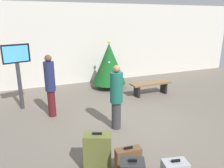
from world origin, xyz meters
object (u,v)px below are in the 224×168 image
(holiday_tree, at_px, (109,64))
(traveller_1, at_px, (50,84))
(traveller_0, at_px, (116,96))
(suitcase_2, at_px, (128,163))
(flight_info_kiosk, at_px, (17,65))
(waiting_bench, at_px, (151,85))
(suitcase_4, at_px, (98,152))

(holiday_tree, relative_size, traveller_1, 1.07)
(traveller_0, height_order, suitcase_2, traveller_0)
(flight_info_kiosk, xyz_separation_m, traveller_0, (2.25, -2.34, -0.52))
(waiting_bench, relative_size, suitcase_4, 2.02)
(traveller_1, bearing_deg, flight_info_kiosk, 130.74)
(suitcase_4, bearing_deg, suitcase_2, -46.82)
(holiday_tree, distance_m, waiting_bench, 1.91)
(holiday_tree, distance_m, flight_info_kiosk, 3.54)
(traveller_0, relative_size, traveller_1, 0.93)
(flight_info_kiosk, relative_size, suitcase_4, 2.65)
(traveller_0, distance_m, traveller_1, 2.01)
(holiday_tree, distance_m, suitcase_4, 5.17)
(holiday_tree, bearing_deg, waiting_bench, -51.44)
(traveller_0, distance_m, suitcase_2, 1.98)
(holiday_tree, xyz_separation_m, traveller_0, (-1.12, -3.32, -0.13))
(traveller_1, distance_m, suitcase_4, 2.87)
(flight_info_kiosk, bearing_deg, suitcase_2, -67.72)
(holiday_tree, relative_size, flight_info_kiosk, 0.96)
(holiday_tree, bearing_deg, suitcase_4, -114.07)
(holiday_tree, height_order, traveller_1, holiday_tree)
(flight_info_kiosk, xyz_separation_m, suitcase_4, (1.28, -3.70, -1.04))
(waiting_bench, height_order, suitcase_2, suitcase_2)
(holiday_tree, bearing_deg, traveller_1, -143.09)
(flight_info_kiosk, xyz_separation_m, suitcase_2, (1.70, -4.15, -1.11))
(holiday_tree, height_order, flight_info_kiosk, flight_info_kiosk)
(flight_info_kiosk, bearing_deg, waiting_bench, -5.36)
(suitcase_2, bearing_deg, flight_info_kiosk, 112.28)
(holiday_tree, relative_size, suitcase_2, 3.07)
(traveller_1, bearing_deg, waiting_bench, 8.06)
(traveller_0, xyz_separation_m, suitcase_2, (-0.55, -1.81, -0.59))
(suitcase_4, bearing_deg, traveller_0, 54.47)
(holiday_tree, relative_size, suitcase_4, 2.53)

